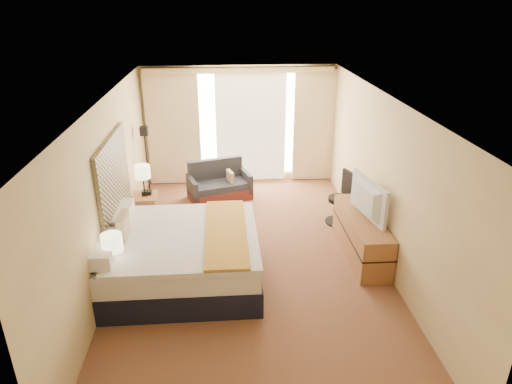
{
  "coord_description": "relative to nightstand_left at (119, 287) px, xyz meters",
  "views": [
    {
      "loc": [
        -0.39,
        -6.4,
        3.97
      ],
      "look_at": [
        0.13,
        0.4,
        1.01
      ],
      "focal_mm": 32.0,
      "sensor_mm": 36.0,
      "label": 1
    }
  ],
  "objects": [
    {
      "name": "floor",
      "position": [
        1.87,
        1.05,
        -0.28
      ],
      "size": [
        4.2,
        7.0,
        0.02
      ],
      "primitive_type": "cube",
      "color": "#51171A",
      "rests_on": "ground"
    },
    {
      "name": "ceiling",
      "position": [
        1.87,
        1.05,
        2.33
      ],
      "size": [
        4.2,
        7.0,
        0.02
      ],
      "primitive_type": "cube",
      "color": "white",
      "rests_on": "wall_back"
    },
    {
      "name": "wall_back",
      "position": [
        1.87,
        4.55,
        1.02
      ],
      "size": [
        4.2,
        0.02,
        2.6
      ],
      "primitive_type": "cube",
      "color": "#E1CB89",
      "rests_on": "ground"
    },
    {
      "name": "wall_front",
      "position": [
        1.87,
        -2.45,
        1.02
      ],
      "size": [
        4.2,
        0.02,
        2.6
      ],
      "primitive_type": "cube",
      "color": "#E1CB89",
      "rests_on": "ground"
    },
    {
      "name": "wall_left",
      "position": [
        -0.23,
        1.05,
        1.02
      ],
      "size": [
        0.02,
        7.0,
        2.6
      ],
      "primitive_type": "cube",
      "color": "#E1CB89",
      "rests_on": "ground"
    },
    {
      "name": "wall_right",
      "position": [
        3.97,
        1.05,
        1.02
      ],
      "size": [
        0.02,
        7.0,
        2.6
      ],
      "primitive_type": "cube",
      "color": "#E1CB89",
      "rests_on": "ground"
    },
    {
      "name": "headboard",
      "position": [
        -0.19,
        1.25,
        1.01
      ],
      "size": [
        0.06,
        1.85,
        1.5
      ],
      "primitive_type": "cube",
      "color": "black",
      "rests_on": "wall_left"
    },
    {
      "name": "nightstand_left",
      "position": [
        0.0,
        0.0,
        0.0
      ],
      "size": [
        0.45,
        0.52,
        0.55
      ],
      "primitive_type": "cube",
      "color": "#9B6138",
      "rests_on": "floor"
    },
    {
      "name": "nightstand_right",
      "position": [
        0.0,
        2.5,
        0.0
      ],
      "size": [
        0.45,
        0.52,
        0.55
      ],
      "primitive_type": "cube",
      "color": "#9B6138",
      "rests_on": "floor"
    },
    {
      "name": "media_dresser",
      "position": [
        3.7,
        1.05,
        0.07
      ],
      "size": [
        0.5,
        1.8,
        0.7
      ],
      "primitive_type": "cube",
      "color": "#9B6138",
      "rests_on": "floor"
    },
    {
      "name": "window",
      "position": [
        2.12,
        4.52,
        1.04
      ],
      "size": [
        2.3,
        0.02,
        2.3
      ],
      "primitive_type": "cube",
      "color": "white",
      "rests_on": "wall_back"
    },
    {
      "name": "curtains",
      "position": [
        1.87,
        4.44,
        1.13
      ],
      "size": [
        4.12,
        0.19,
        2.56
      ],
      "color": "beige",
      "rests_on": "floor"
    },
    {
      "name": "bed",
      "position": [
        0.81,
        0.55,
        0.13
      ],
      "size": [
        2.27,
        2.08,
        1.1
      ],
      "color": "black",
      "rests_on": "floor"
    },
    {
      "name": "loveseat",
      "position": [
        1.38,
        3.54,
        -0.01
      ],
      "size": [
        1.41,
        1.02,
        0.79
      ],
      "rotation": [
        0.0,
        0.0,
        0.3
      ],
      "color": "maroon",
      "rests_on": "floor"
    },
    {
      "name": "floor_lamp",
      "position": [
        -0.03,
        3.35,
        0.87
      ],
      "size": [
        0.21,
        0.21,
        1.63
      ],
      "color": "black",
      "rests_on": "floor"
    },
    {
      "name": "desk_chair",
      "position": [
        3.67,
        2.22,
        0.17
      ],
      "size": [
        0.5,
        0.49,
        1.0
      ],
      "rotation": [
        0.0,
        0.0,
        0.35
      ],
      "color": "black",
      "rests_on": "floor"
    },
    {
      "name": "lamp_left",
      "position": [
        0.01,
        -0.06,
        0.72
      ],
      "size": [
        0.27,
        0.27,
        0.58
      ],
      "color": "black",
      "rests_on": "nightstand_left"
    },
    {
      "name": "lamp_right",
      "position": [
        0.02,
        2.5,
        0.73
      ],
      "size": [
        0.28,
        0.28,
        0.59
      ],
      "color": "black",
      "rests_on": "nightstand_right"
    },
    {
      "name": "tissue_box",
      "position": [
        -0.01,
        0.08,
        0.34
      ],
      "size": [
        0.18,
        0.18,
        0.12
      ],
      "primitive_type": "cube",
      "rotation": [
        0.0,
        0.0,
        0.43
      ],
      "color": "#90B1DF",
      "rests_on": "nightstand_left"
    },
    {
      "name": "telephone",
      "position": [
        0.05,
        2.56,
        0.31
      ],
      "size": [
        0.18,
        0.14,
        0.07
      ],
      "primitive_type": "cube",
      "rotation": [
        0.0,
        0.0,
        -0.03
      ],
      "color": "black",
      "rests_on": "nightstand_right"
    },
    {
      "name": "television",
      "position": [
        3.65,
        1.03,
        0.74
      ],
      "size": [
        0.34,
        1.1,
        0.63
      ],
      "primitive_type": "imported",
      "rotation": [
        0.0,
        0.0,
        1.76
      ],
      "color": "black",
      "rests_on": "media_dresser"
    }
  ]
}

